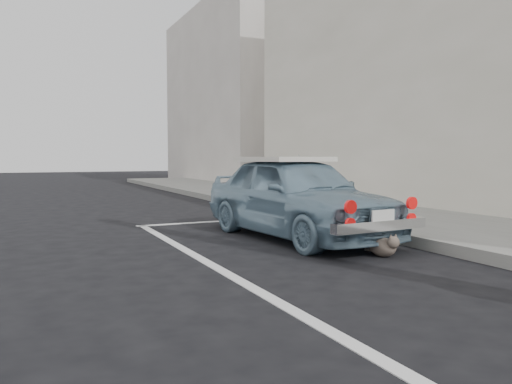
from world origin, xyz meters
TOP-DOWN VIEW (x-y plane):
  - building_far at (6.35, 20.00)m, footprint 3.50×10.00m
  - pline_front at (0.50, 6.50)m, footprint 3.00×0.12m
  - pline_side at (-0.90, 3.00)m, footprint 0.12×7.00m
  - retro_coupe at (0.85, 4.35)m, footprint 1.68×3.63m
  - cat at (1.08, 2.69)m, footprint 0.27×0.54m

SIDE VIEW (x-z plane):
  - pline_front at x=0.50m, z-range 0.00..0.01m
  - pline_side at x=-0.90m, z-range 0.00..0.01m
  - cat at x=1.08m, z-range -0.01..0.28m
  - retro_coupe at x=0.85m, z-range 0.01..1.21m
  - building_far at x=6.35m, z-range 0.00..8.00m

